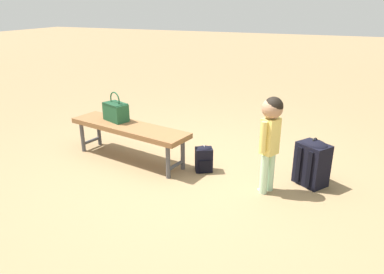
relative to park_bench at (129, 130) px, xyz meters
name	(u,v)px	position (x,y,z in m)	size (l,w,h in m)	color
ground_plane	(192,177)	(0.89, -0.15, -0.39)	(40.00, 40.00, 0.00)	#8C704C
park_bench	(129,130)	(0.00, 0.00, 0.00)	(1.65, 0.70, 0.45)	brown
handbag	(116,111)	(-0.24, 0.10, 0.18)	(0.36, 0.29, 0.37)	#1E4C2D
child_standing	(271,130)	(1.73, -0.15, 0.28)	(0.20, 0.25, 1.01)	#B2D8B2
backpack_large	(312,161)	(2.13, 0.20, -0.13)	(0.39, 0.37, 0.53)	black
backpack_small	(204,158)	(0.96, 0.05, -0.23)	(0.24, 0.22, 0.32)	black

